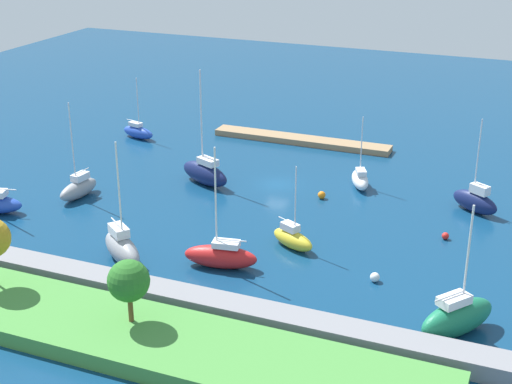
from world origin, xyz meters
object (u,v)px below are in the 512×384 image
object	(u,v)px
sailboat_white_lone_north	(360,179)
sailboat_gray_near_pier	(122,247)
sailboat_blue_west_end	(138,132)
sailboat_green_by_breakwater	(457,317)
mooring_buoy_red	(445,236)
mooring_buoy_orange	(322,195)
sailboat_navy_far_south	(475,201)
mooring_buoy_white	(375,277)
park_tree_east	(129,281)
sailboat_yellow_along_channel	(293,238)
sailboat_red_east_end	(221,256)
sailboat_navy_center_basin	(205,173)
pier_dock	(301,140)
sailboat_gray_lone_south	(79,188)

from	to	relation	value
sailboat_white_lone_north	sailboat_gray_near_pier	bearing A→B (deg)	125.37
sailboat_gray_near_pier	sailboat_blue_west_end	distance (m)	36.51
sailboat_green_by_breakwater	sailboat_blue_west_end	distance (m)	57.64
mooring_buoy_red	mooring_buoy_orange	size ratio (longest dim) A/B	0.82
sailboat_gray_near_pier	sailboat_white_lone_north	size ratio (longest dim) A/B	1.40
sailboat_navy_far_south	sailboat_gray_near_pier	bearing A→B (deg)	71.77
sailboat_navy_far_south	sailboat_green_by_breakwater	bearing A→B (deg)	125.70
mooring_buoy_white	park_tree_east	bearing A→B (deg)	45.60
sailboat_navy_far_south	mooring_buoy_red	world-z (taller)	sailboat_navy_far_south
sailboat_yellow_along_channel	sailboat_blue_west_end	bearing A→B (deg)	169.07
sailboat_navy_far_south	mooring_buoy_orange	world-z (taller)	sailboat_navy_far_south
sailboat_red_east_end	sailboat_navy_center_basin	size ratio (longest dim) A/B	0.86
pier_dock	sailboat_blue_west_end	bearing A→B (deg)	17.05
sailboat_navy_far_south	sailboat_red_east_end	world-z (taller)	sailboat_red_east_end
park_tree_east	mooring_buoy_red	world-z (taller)	park_tree_east
sailboat_white_lone_north	sailboat_gray_lone_south	size ratio (longest dim) A/B	0.76
sailboat_green_by_breakwater	mooring_buoy_red	bearing A→B (deg)	48.00
pier_dock	sailboat_blue_west_end	xyz separation A→B (m)	(21.23, 6.51, 0.54)
sailboat_white_lone_north	sailboat_blue_west_end	distance (m)	33.21
sailboat_navy_far_south	mooring_buoy_red	size ratio (longest dim) A/B	14.37
sailboat_red_east_end	mooring_buoy_red	size ratio (longest dim) A/B	16.20
sailboat_red_east_end	mooring_buoy_orange	size ratio (longest dim) A/B	13.35
sailboat_gray_near_pier	sailboat_green_by_breakwater	size ratio (longest dim) A/B	1.09
sailboat_green_by_breakwater	sailboat_white_lone_north	xyz separation A→B (m)	(14.71, -26.80, -0.56)
sailboat_gray_lone_south	sailboat_navy_center_basin	bearing A→B (deg)	133.96
sailboat_yellow_along_channel	mooring_buoy_orange	bearing A→B (deg)	121.54
sailboat_red_east_end	mooring_buoy_red	world-z (taller)	sailboat_red_east_end
sailboat_green_by_breakwater	mooring_buoy_white	world-z (taller)	sailboat_green_by_breakwater
sailboat_navy_center_basin	mooring_buoy_white	bearing A→B (deg)	170.86
sailboat_white_lone_north	sailboat_navy_center_basin	size ratio (longest dim) A/B	0.62
sailboat_green_by_breakwater	sailboat_blue_west_end	world-z (taller)	sailboat_green_by_breakwater
sailboat_blue_west_end	sailboat_gray_lone_south	world-z (taller)	sailboat_gray_lone_south
sailboat_red_east_end	park_tree_east	bearing A→B (deg)	72.77
sailboat_gray_near_pier	sailboat_green_by_breakwater	distance (m)	29.99
sailboat_blue_west_end	sailboat_navy_center_basin	distance (m)	19.92
sailboat_red_east_end	sailboat_white_lone_north	xyz separation A→B (m)	(-6.47, -23.71, -0.20)
park_tree_east	sailboat_blue_west_end	bearing A→B (deg)	-59.87
sailboat_blue_west_end	sailboat_gray_near_pier	bearing A→B (deg)	-47.38
sailboat_yellow_along_channel	sailboat_gray_lone_south	size ratio (longest dim) A/B	0.76
sailboat_navy_far_south	sailboat_yellow_along_channel	distance (m)	21.28
sailboat_gray_near_pier	mooring_buoy_white	distance (m)	22.83
sailboat_red_east_end	mooring_buoy_white	bearing A→B (deg)	-179.15
sailboat_red_east_end	sailboat_gray_lone_south	size ratio (longest dim) A/B	1.05
sailboat_gray_lone_south	mooring_buoy_white	size ratio (longest dim) A/B	12.84
sailboat_red_east_end	sailboat_yellow_along_channel	distance (m)	7.71
sailboat_yellow_along_channel	sailboat_gray_lone_south	bearing A→B (deg)	-159.62
park_tree_east	sailboat_green_by_breakwater	world-z (taller)	sailboat_green_by_breakwater
park_tree_east	mooring_buoy_orange	bearing A→B (deg)	-99.14
sailboat_gray_lone_south	mooring_buoy_orange	size ratio (longest dim) A/B	12.72
park_tree_east	sailboat_green_by_breakwater	bearing A→B (deg)	-157.10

